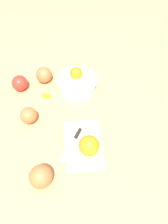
{
  "coord_description": "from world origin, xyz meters",
  "views": [
    {
      "loc": [
        0.57,
        -0.11,
        0.76
      ],
      "look_at": [
        0.02,
        0.05,
        0.04
      ],
      "focal_mm": 35.96,
      "sensor_mm": 36.0,
      "label": 1
    }
  ],
  "objects_px": {
    "apple_front_left": "(20,83)",
    "apple_front_center": "(29,115)",
    "orange_on_board": "(89,146)",
    "apple_front_right": "(41,176)",
    "apple_front_left_2": "(44,75)",
    "cutting_board": "(83,146)",
    "bowl": "(77,82)",
    "knife": "(73,140)"
  },
  "relations": [
    {
      "from": "knife",
      "to": "apple_front_right",
      "type": "distance_m",
      "value": 0.18
    },
    {
      "from": "bowl",
      "to": "apple_front_center",
      "type": "distance_m",
      "value": 0.27
    },
    {
      "from": "cutting_board",
      "to": "orange_on_board",
      "type": "bearing_deg",
      "value": 21.36
    },
    {
      "from": "orange_on_board",
      "to": "apple_front_left",
      "type": "height_order",
      "value": "orange_on_board"
    },
    {
      "from": "bowl",
      "to": "orange_on_board",
      "type": "height_order",
      "value": "bowl"
    },
    {
      "from": "apple_front_right",
      "to": "cutting_board",
      "type": "bearing_deg",
      "value": 118.09
    },
    {
      "from": "orange_on_board",
      "to": "knife",
      "type": "distance_m",
      "value": 0.08
    },
    {
      "from": "apple_front_left_2",
      "to": "orange_on_board",
      "type": "bearing_deg",
      "value": 12.28
    },
    {
      "from": "apple_front_right",
      "to": "apple_front_center",
      "type": "xyz_separation_m",
      "value": [
        -0.27,
        -0.01,
        -0.01
      ]
    },
    {
      "from": "apple_front_left",
      "to": "apple_front_center",
      "type": "relative_size",
      "value": 1.04
    },
    {
      "from": "orange_on_board",
      "to": "knife",
      "type": "bearing_deg",
      "value": -140.44
    },
    {
      "from": "cutting_board",
      "to": "bowl",
      "type": "bearing_deg",
      "value": 169.9
    },
    {
      "from": "bowl",
      "to": "apple_front_right",
      "type": "height_order",
      "value": "bowl"
    },
    {
      "from": "apple_front_right",
      "to": "apple_front_left",
      "type": "bearing_deg",
      "value": -176.9
    },
    {
      "from": "apple_front_right",
      "to": "apple_front_left_2",
      "type": "bearing_deg",
      "value": 169.57
    },
    {
      "from": "knife",
      "to": "apple_front_right",
      "type": "bearing_deg",
      "value": -50.2
    },
    {
      "from": "apple_front_left_2",
      "to": "apple_front_center",
      "type": "xyz_separation_m",
      "value": [
        0.22,
        -0.1,
        -0.0
      ]
    },
    {
      "from": "apple_front_right",
      "to": "bowl",
      "type": "bearing_deg",
      "value": 150.7
    },
    {
      "from": "cutting_board",
      "to": "apple_front_center",
      "type": "xyz_separation_m",
      "value": [
        -0.18,
        -0.18,
        0.03
      ]
    },
    {
      "from": "apple_front_left",
      "to": "apple_front_center",
      "type": "xyz_separation_m",
      "value": [
        0.2,
        0.02,
        -0.0
      ]
    },
    {
      "from": "cutting_board",
      "to": "apple_front_right",
      "type": "xyz_separation_m",
      "value": [
        0.09,
        -0.17,
        0.03
      ]
    },
    {
      "from": "apple_front_left",
      "to": "apple_front_right",
      "type": "xyz_separation_m",
      "value": [
        0.47,
        0.03,
        0.0
      ]
    },
    {
      "from": "cutting_board",
      "to": "apple_front_left",
      "type": "height_order",
      "value": "apple_front_left"
    },
    {
      "from": "apple_front_left_2",
      "to": "apple_front_left",
      "type": "bearing_deg",
      "value": -78.78
    },
    {
      "from": "orange_on_board",
      "to": "apple_front_center",
      "type": "distance_m",
      "value": 0.29
    },
    {
      "from": "apple_front_right",
      "to": "apple_front_center",
      "type": "distance_m",
      "value": 0.27
    },
    {
      "from": "orange_on_board",
      "to": "apple_front_center",
      "type": "bearing_deg",
      "value": -137.67
    },
    {
      "from": "cutting_board",
      "to": "orange_on_board",
      "type": "height_order",
      "value": "orange_on_board"
    },
    {
      "from": "cutting_board",
      "to": "apple_front_right",
      "type": "distance_m",
      "value": 0.2
    },
    {
      "from": "apple_front_center",
      "to": "apple_front_right",
      "type": "bearing_deg",
      "value": 1.87
    },
    {
      "from": "apple_front_left",
      "to": "apple_front_center",
      "type": "distance_m",
      "value": 0.2
    },
    {
      "from": "orange_on_board",
      "to": "apple_front_center",
      "type": "xyz_separation_m",
      "value": [
        -0.21,
        -0.19,
        -0.02
      ]
    },
    {
      "from": "apple_front_right",
      "to": "apple_front_center",
      "type": "bearing_deg",
      "value": -178.13
    },
    {
      "from": "orange_on_board",
      "to": "apple_front_left",
      "type": "xyz_separation_m",
      "value": [
        -0.41,
        -0.21,
        -0.02
      ]
    },
    {
      "from": "cutting_board",
      "to": "apple_front_left_2",
      "type": "height_order",
      "value": "apple_front_left_2"
    },
    {
      "from": "orange_on_board",
      "to": "apple_front_left",
      "type": "bearing_deg",
      "value": -152.82
    },
    {
      "from": "bowl",
      "to": "knife",
      "type": "bearing_deg",
      "value": -17.09
    },
    {
      "from": "cutting_board",
      "to": "knife",
      "type": "distance_m",
      "value": 0.04
    },
    {
      "from": "knife",
      "to": "apple_front_center",
      "type": "xyz_separation_m",
      "value": [
        -0.16,
        -0.15,
        0.01
      ]
    },
    {
      "from": "apple_front_center",
      "to": "orange_on_board",
      "type": "bearing_deg",
      "value": 42.33
    },
    {
      "from": "bowl",
      "to": "apple_front_left_2",
      "type": "xyz_separation_m",
      "value": [
        -0.09,
        -0.14,
        0.0
      ]
    },
    {
      "from": "orange_on_board",
      "to": "knife",
      "type": "relative_size",
      "value": 0.59
    }
  ]
}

